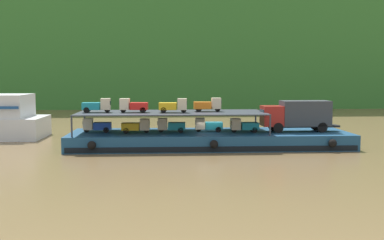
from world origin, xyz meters
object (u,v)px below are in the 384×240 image
object	(u,v)px
cargo_barge	(210,139)
mini_truck_lower_mid	(171,125)
mini_truck_lower_aft	(136,126)
mini_truck_lower_bow	(244,125)
mini_truck_upper_stern	(97,105)
covered_lorry	(297,115)
mini_truck_lower_stern	(97,125)
mini_truck_upper_bow	(208,105)
mini_truck_upper_fore	(174,106)
mini_truck_lower_fore	(208,125)
mini_truck_upper_mid	(133,105)

from	to	relation	value
cargo_barge	mini_truck_lower_mid	size ratio (longest dim) A/B	9.92
mini_truck_lower_aft	mini_truck_lower_bow	world-z (taller)	same
mini_truck_lower_aft	mini_truck_lower_bow	xyz separation A→B (m)	(10.62, -0.17, 0.00)
mini_truck_lower_bow	mini_truck_upper_stern	size ratio (longest dim) A/B	1.01
covered_lorry	mini_truck_lower_stern	bearing A→B (deg)	178.67
mini_truck_upper_bow	mini_truck_upper_fore	bearing A→B (deg)	-159.83
covered_lorry	mini_truck_lower_stern	xyz separation A→B (m)	(-20.04, 0.46, -1.00)
cargo_barge	mini_truck_lower_bow	bearing A→B (deg)	-9.53
mini_truck_lower_aft	mini_truck_lower_fore	size ratio (longest dim) A/B	1.00
mini_truck_lower_stern	mini_truck_upper_mid	bearing A→B (deg)	-8.95
mini_truck_lower_stern	mini_truck_lower_bow	distance (m)	14.58
mini_truck_lower_stern	mini_truck_upper_fore	bearing A→B (deg)	-7.53
mini_truck_lower_aft	mini_truck_upper_fore	world-z (taller)	mini_truck_upper_fore
mini_truck_lower_mid	mini_truck_lower_aft	bearing A→B (deg)	-175.82
mini_truck_lower_aft	mini_truck_upper_fore	size ratio (longest dim) A/B	0.99
mini_truck_lower_aft	mini_truck_upper_fore	bearing A→B (deg)	-5.43
covered_lorry	mini_truck_lower_aft	xyz separation A→B (m)	(-16.10, -0.19, -1.00)
mini_truck_lower_stern	mini_truck_lower_bow	bearing A→B (deg)	-3.24
mini_truck_lower_bow	mini_truck_lower_mid	bearing A→B (deg)	176.69
cargo_barge	mini_truck_upper_bow	distance (m)	3.49
mini_truck_lower_stern	mini_truck_lower_mid	size ratio (longest dim) A/B	0.99
cargo_barge	mini_truck_upper_bow	xyz separation A→B (m)	(-0.13, 0.54, 3.44)
cargo_barge	mini_truck_upper_fore	distance (m)	5.04
mini_truck_lower_fore	mini_truck_upper_fore	distance (m)	4.10
mini_truck_upper_mid	mini_truck_upper_stern	bearing A→B (deg)	176.90
mini_truck_lower_bow	mini_truck_upper_stern	distance (m)	14.58
mini_truck_lower_aft	mini_truck_lower_mid	world-z (taller)	same
mini_truck_lower_stern	mini_truck_upper_stern	size ratio (longest dim) A/B	1.00
mini_truck_upper_mid	mini_truck_upper_fore	xyz separation A→B (m)	(3.94, -0.43, 0.00)
mini_truck_lower_stern	mini_truck_lower_fore	xyz separation A→B (m)	(11.08, -0.19, 0.00)
covered_lorry	mini_truck_lower_mid	size ratio (longest dim) A/B	2.83
mini_truck_upper_stern	mini_truck_lower_mid	bearing A→B (deg)	-0.17
mini_truck_lower_bow	mini_truck_upper_bow	world-z (taller)	mini_truck_upper_bow
covered_lorry	mini_truck_lower_bow	size ratio (longest dim) A/B	2.83
cargo_barge	mini_truck_lower_stern	world-z (taller)	mini_truck_lower_stern
mini_truck_lower_bow	mini_truck_upper_bow	distance (m)	4.16
mini_truck_lower_mid	mini_truck_upper_fore	bearing A→B (deg)	-67.39
mini_truck_lower_bow	mini_truck_upper_bow	xyz separation A→B (m)	(-3.48, 1.10, 2.00)
mini_truck_lower_aft	mini_truck_upper_mid	world-z (taller)	mini_truck_upper_mid
mini_truck_lower_bow	mini_truck_upper_stern	bearing A→B (deg)	178.26
mini_truck_lower_stern	mini_truck_upper_stern	bearing A→B (deg)	-72.90
mini_truck_upper_fore	mini_truck_upper_stern	bearing A→B (deg)	175.27
covered_lorry	mini_truck_upper_mid	size ratio (longest dim) A/B	2.82
cargo_barge	mini_truck_upper_stern	distance (m)	11.61
mini_truck_lower_fore	mini_truck_lower_mid	bearing A→B (deg)	-176.75
mini_truck_lower_stern	mini_truck_lower_aft	size ratio (longest dim) A/B	1.00
cargo_barge	mini_truck_upper_fore	size ratio (longest dim) A/B	9.90
covered_lorry	mini_truck_lower_aft	size ratio (longest dim) A/B	2.85
cargo_barge	covered_lorry	world-z (taller)	covered_lorry
mini_truck_lower_bow	mini_truck_lower_fore	bearing A→B (deg)	169.76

